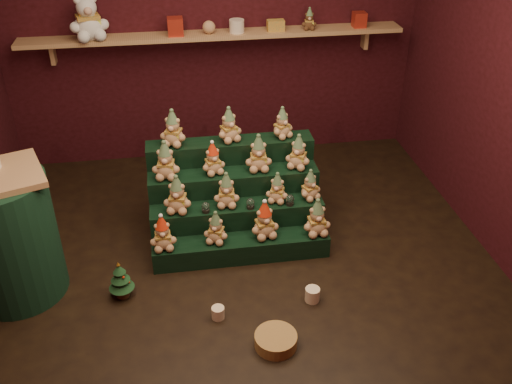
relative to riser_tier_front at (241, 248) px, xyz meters
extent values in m
plane|color=black|center=(-0.01, -0.15, -0.09)|extent=(4.00, 4.00, 0.00)
cube|color=black|center=(-0.01, 1.90, 1.31)|extent=(4.00, 0.10, 2.80)
cube|color=black|center=(-0.01, -2.20, 1.31)|extent=(4.00, 0.10, 2.80)
cube|color=tan|center=(-0.01, 1.72, 1.21)|extent=(3.60, 0.26, 0.04)
cube|color=tan|center=(-1.51, 1.79, 1.09)|extent=(0.04, 0.12, 0.20)
cube|color=tan|center=(1.49, 1.79, 1.09)|extent=(0.04, 0.12, 0.20)
cube|color=black|center=(0.00, 0.00, 0.00)|extent=(1.40, 0.22, 0.18)
cube|color=black|center=(0.00, 0.22, 0.09)|extent=(1.40, 0.22, 0.36)
cube|color=black|center=(0.00, 0.44, 0.18)|extent=(1.40, 0.22, 0.54)
cube|color=black|center=(0.00, 0.66, 0.27)|extent=(1.40, 0.22, 0.72)
cylinder|color=black|center=(-0.26, 0.16, 0.28)|extent=(0.06, 0.06, 0.02)
sphere|color=silver|center=(-0.26, 0.16, 0.32)|extent=(0.07, 0.07, 0.07)
cylinder|color=black|center=(0.10, 0.16, 0.28)|extent=(0.06, 0.06, 0.02)
sphere|color=silver|center=(0.10, 0.16, 0.32)|extent=(0.07, 0.07, 0.07)
cylinder|color=black|center=(0.42, 0.16, 0.28)|extent=(0.06, 0.06, 0.03)
sphere|color=silver|center=(0.42, 0.16, 0.33)|extent=(0.07, 0.07, 0.07)
cylinder|color=black|center=(-1.67, -0.12, 0.38)|extent=(0.69, 0.69, 0.94)
cylinder|color=#462A19|center=(-0.92, -0.32, -0.07)|extent=(0.09, 0.09, 0.05)
cone|color=#14381C|center=(-0.92, -0.32, 0.04)|extent=(0.19, 0.19, 0.09)
cone|color=#14381C|center=(-0.92, -0.32, 0.11)|extent=(0.14, 0.14, 0.08)
cone|color=#14381C|center=(-0.92, -0.32, 0.17)|extent=(0.09, 0.09, 0.07)
cone|color=#C58922|center=(-0.92, -0.32, 0.21)|extent=(0.03, 0.03, 0.03)
cylinder|color=beige|center=(-0.25, -0.65, -0.04)|extent=(0.09, 0.09, 0.09)
cylinder|color=beige|center=(0.44, -0.58, -0.04)|extent=(0.11, 0.11, 0.11)
cylinder|color=#AB7F45|center=(0.10, -0.96, -0.05)|extent=(0.29, 0.29, 0.09)
cube|color=#A82919|center=(-0.37, 1.70, 1.31)|extent=(0.14, 0.14, 0.16)
cylinder|color=beige|center=(0.20, 1.70, 1.29)|extent=(0.14, 0.14, 0.12)
cube|color=#A82919|center=(1.38, 1.70, 1.30)|extent=(0.12, 0.12, 0.14)
sphere|color=tan|center=(-0.06, 1.70, 1.29)|extent=(0.12, 0.12, 0.12)
cube|color=orange|center=(0.57, 1.70, 1.28)|extent=(0.16, 0.10, 0.10)
camera|label=1|loc=(-0.44, -3.59, 2.78)|focal=40.00mm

